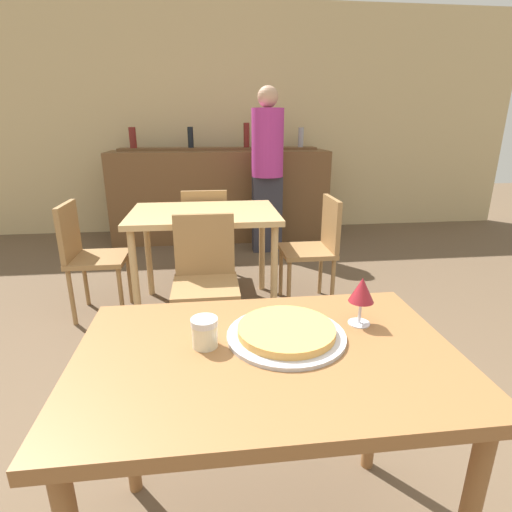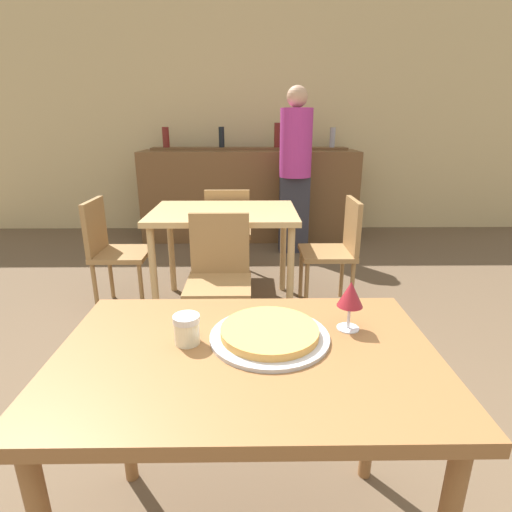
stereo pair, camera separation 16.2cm
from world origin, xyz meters
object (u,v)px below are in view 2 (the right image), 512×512
Objects in this scene: chair_far_side_front at (219,272)px; pizza_tray at (270,334)px; chair_far_side_left at (111,246)px; wine_glass at (350,295)px; cheese_shaker at (187,329)px; chair_far_side_back at (228,228)px; person_standing at (295,166)px; chair_far_side_right at (337,245)px.

chair_far_side_front is 2.39× the size of pizza_tray.
chair_far_side_left is 2.29m from wine_glass.
pizza_tray is 4.08× the size of cheese_shaker.
chair_far_side_back reaches higher than pizza_tray.
person_standing reaches higher than chair_far_side_left.
cheese_shaker is at bearing 90.31° from chair_far_side_back.
chair_far_side_back is 0.49× the size of person_standing.
person_standing reaches higher than cheese_shaker.
pizza_tray is (0.26, -1.30, 0.29)m from chair_far_side_front.
chair_far_side_back and chair_far_side_right have the same top height.
chair_far_side_front is at bearing 101.14° from pizza_tray.
chair_far_side_right is at bearing -90.00° from chair_far_side_left.
chair_far_side_front is at bearing -57.13° from chair_far_side_right.
chair_far_side_back is 9.74× the size of cheese_shaker.
chair_far_side_front is at bearing -122.87° from chair_far_side_left.
chair_far_side_right is at bearing 78.79° from wine_glass.
wine_glass is (0.25, 0.06, 0.10)m from pizza_tray.
chair_far_side_back is 2.39× the size of pizza_tray.
chair_far_side_back is at bearing -57.13° from chair_far_side_left.
chair_far_side_left is at bearing 121.06° from pizza_tray.
chair_far_side_right is 5.38× the size of wine_glass.
wine_glass reaches higher than chair_far_side_front.
chair_far_side_front is at bearing -108.80° from person_standing.
chair_far_side_front is 5.38× the size of wine_glass.
person_standing is at bearing -172.80° from chair_far_side_right.
chair_far_side_right is 2.08m from cheese_shaker.
cheese_shaker is (0.01, -1.32, 0.32)m from chair_far_side_front.
chair_far_side_right is at bearing 65.67° from cheese_shaker.
pizza_tray is 3.33m from person_standing.
chair_far_side_left is at bearing 147.13° from chair_far_side_front.
chair_far_side_back is 1.03m from chair_far_side_right.
chair_far_side_right is 1.87m from wine_glass.
chair_far_side_left is (-0.86, -0.56, 0.00)m from chair_far_side_back.
chair_far_side_right reaches higher than pizza_tray.
chair_far_side_front is at bearing 112.13° from wine_glass.
person_standing reaches higher than chair_far_side_back.
chair_far_side_back is at bearing 102.10° from wine_glass.
cheese_shaker reaches higher than chair_far_side_left.
chair_far_side_front and chair_far_side_left have the same top height.
cheese_shaker is 0.50m from wine_glass.
chair_far_side_back is 2.44m from wine_glass.
wine_glass is at bearing 102.10° from chair_far_side_back.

